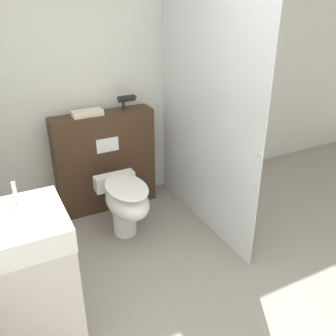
# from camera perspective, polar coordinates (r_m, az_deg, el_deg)

# --- Properties ---
(wall_back) EXTENTS (8.00, 0.06, 2.50)m
(wall_back) POSITION_cam_1_polar(r_m,az_deg,el_deg) (3.82, -9.42, 12.49)
(wall_back) COLOR silver
(wall_back) RESTS_ON ground_plane
(partition_panel) EXTENTS (1.01, 0.23, 1.02)m
(partition_panel) POSITION_cam_1_polar(r_m,az_deg,el_deg) (3.86, -9.52, 0.97)
(partition_panel) COLOR #3D2819
(partition_panel) RESTS_ON ground_plane
(shower_glass) EXTENTS (0.04, 1.62, 2.11)m
(shower_glass) POSITION_cam_1_polar(r_m,az_deg,el_deg) (3.39, 5.49, 7.56)
(shower_glass) COLOR silver
(shower_glass) RESTS_ON ground_plane
(toilet) EXTENTS (0.39, 0.66, 0.56)m
(toilet) POSITION_cam_1_polar(r_m,az_deg,el_deg) (3.41, -6.51, -5.11)
(toilet) COLOR white
(toilet) RESTS_ON ground_plane
(sink_vanity) EXTENTS (0.47, 0.54, 1.13)m
(sink_vanity) POSITION_cam_1_polar(r_m,az_deg,el_deg) (2.51, -19.63, -16.30)
(sink_vanity) COLOR beige
(sink_vanity) RESTS_ON ground_plane
(hair_drier) EXTENTS (0.20, 0.06, 0.14)m
(hair_drier) POSITION_cam_1_polar(r_m,az_deg,el_deg) (3.72, -6.25, 10.41)
(hair_drier) COLOR black
(hair_drier) RESTS_ON partition_panel
(folded_towel) EXTENTS (0.29, 0.13, 0.05)m
(folded_towel) POSITION_cam_1_polar(r_m,az_deg,el_deg) (3.61, -12.19, 8.18)
(folded_towel) COLOR beige
(folded_towel) RESTS_ON partition_panel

